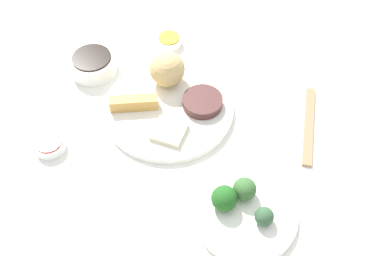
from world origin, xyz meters
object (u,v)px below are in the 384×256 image
main_plate (169,108)px  chopsticks_pair (309,125)px  soy_sauce_bowl (93,64)px  sauce_ramekin_hot_mustard (169,41)px  broccoli_plate (245,215)px  sauce_ramekin_sweet_and_sour (50,146)px

main_plate → chopsticks_pair: 0.32m
soy_sauce_bowl → sauce_ramekin_hot_mustard: bearing=-123.8°
main_plate → soy_sauce_bowl: size_ratio=2.59×
chopsticks_pair → sauce_ramekin_hot_mustard: bearing=-11.5°
broccoli_plate → sauce_ramekin_sweet_and_sour: size_ratio=3.05×
main_plate → sauce_ramekin_hot_mustard: sauce_ramekin_hot_mustard is taller
broccoli_plate → sauce_ramekin_hot_mustard: sauce_ramekin_hot_mustard is taller
sauce_ramekin_hot_mustard → sauce_ramekin_sweet_and_sour: bearing=82.3°
chopsticks_pair → soy_sauce_bowl: bearing=9.5°
soy_sauce_bowl → sauce_ramekin_sweet_and_sour: bearing=104.0°
broccoli_plate → chopsticks_pair: broccoli_plate is taller
sauce_ramekin_hot_mustard → chopsticks_pair: bearing=168.5°
sauce_ramekin_sweet_and_sour → chopsticks_pair: (-0.47, -0.32, -0.01)m
soy_sauce_bowl → broccoli_plate: bearing=159.6°
sauce_ramekin_hot_mustard → chopsticks_pair: (-0.41, 0.08, -0.01)m
soy_sauce_bowl → chopsticks_pair: 0.53m
soy_sauce_bowl → sauce_ramekin_sweet_and_sour: soy_sauce_bowl is taller
sauce_ramekin_sweet_and_sour → soy_sauce_bowl: bearing=-76.0°
sauce_ramekin_hot_mustard → soy_sauce_bowl: bearing=56.2°
sauce_ramekin_hot_mustard → sauce_ramekin_sweet_and_sour: same height
sauce_ramekin_sweet_and_sour → broccoli_plate: bearing=-172.9°
broccoli_plate → soy_sauce_bowl: (0.49, -0.18, 0.01)m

